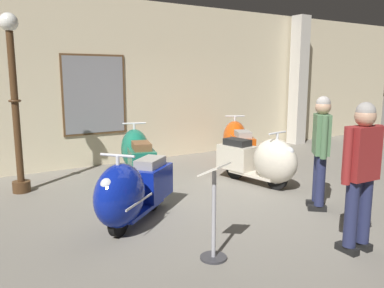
{
  "coord_description": "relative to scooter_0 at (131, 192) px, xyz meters",
  "views": [
    {
      "loc": [
        -3.53,
        -4.52,
        1.87
      ],
      "look_at": [
        0.07,
        1.26,
        0.67
      ],
      "focal_mm": 36.38,
      "sensor_mm": 36.0,
      "label": 1
    }
  ],
  "objects": [
    {
      "name": "visitor_1",
      "position": [
        1.78,
        -1.93,
        0.48
      ],
      "size": [
        0.54,
        0.27,
        1.61
      ],
      "rotation": [
        0.0,
        0.0,
        1.53
      ],
      "color": "black",
      "rests_on": "ground"
    },
    {
      "name": "scooter_2",
      "position": [
        2.64,
        0.52,
        -0.01
      ],
      "size": [
        0.7,
        1.64,
        0.97
      ],
      "rotation": [
        0.0,
        0.0,
        -1.41
      ],
      "color": "black",
      "rests_on": "ground"
    },
    {
      "name": "lamppost",
      "position": [
        -0.94,
        2.31,
        1.08
      ],
      "size": [
        0.28,
        0.28,
        2.81
      ],
      "color": "#472D19",
      "rests_on": "ground"
    },
    {
      "name": "ground_plane",
      "position": [
        1.72,
        0.17,
        -0.45
      ],
      "size": [
        60.0,
        60.0,
        0.0
      ],
      "primitive_type": "plane",
      "color": "slate"
    },
    {
      "name": "info_stanchion",
      "position": [
        0.37,
        -1.27,
        -0.03
      ],
      "size": [
        0.39,
        0.35,
        1.01
      ],
      "color": "#333338",
      "rests_on": "ground"
    },
    {
      "name": "scooter_1",
      "position": [
        1.04,
        2.14,
        0.01
      ],
      "size": [
        0.9,
        1.7,
        1.0
      ],
      "rotation": [
        0.0,
        0.0,
        1.29
      ],
      "color": "black",
      "rests_on": "ground"
    },
    {
      "name": "visitor_0",
      "position": [
        2.53,
        -0.78,
        0.47
      ],
      "size": [
        0.4,
        0.43,
        1.6
      ],
      "rotation": [
        0.0,
        0.0,
        2.43
      ],
      "color": "black",
      "rests_on": "ground"
    },
    {
      "name": "scooter_0",
      "position": [
        0.0,
        0.0,
        0.0
      ],
      "size": [
        1.53,
        1.38,
        0.98
      ],
      "rotation": [
        0.0,
        0.0,
        -2.45
      ],
      "color": "black",
      "rests_on": "ground"
    },
    {
      "name": "scooter_3",
      "position": [
        3.5,
        2.3,
        -0.0
      ],
      "size": [
        1.14,
        1.64,
        0.98
      ],
      "rotation": [
        0.0,
        0.0,
        1.1
      ],
      "color": "black",
      "rests_on": "ground"
    },
    {
      "name": "showroom_back_wall",
      "position": [
        1.88,
        3.58,
        1.27
      ],
      "size": [
        18.0,
        0.63,
        3.44
      ],
      "color": "beige",
      "rests_on": "ground"
    }
  ]
}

